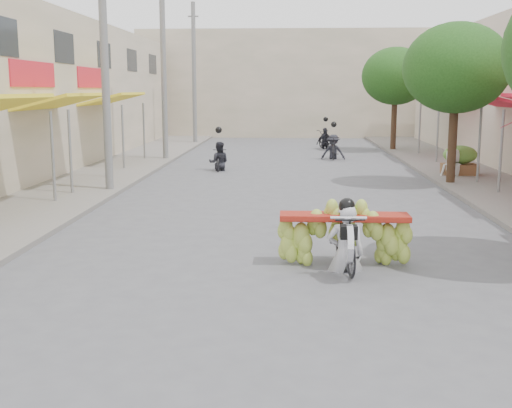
% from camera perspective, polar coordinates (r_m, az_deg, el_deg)
% --- Properties ---
extents(ground, '(120.00, 120.00, 0.00)m').
position_cam_1_polar(ground, '(7.83, 2.01, -13.25)').
color(ground, '#56575C').
rests_on(ground, ground).
extents(sidewalk_left, '(4.00, 60.00, 0.12)m').
position_cam_1_polar(sidewalk_left, '(23.50, -14.64, 2.33)').
color(sidewalk_left, slate).
rests_on(sidewalk_left, ground).
extents(sidewalk_right, '(4.00, 60.00, 0.12)m').
position_cam_1_polar(sidewalk_right, '(23.43, 20.10, 2.02)').
color(sidewalk_right, slate).
rests_on(sidewalk_right, ground).
extents(far_building, '(20.00, 6.00, 7.00)m').
position_cam_1_polar(far_building, '(45.19, 2.92, 10.58)').
color(far_building, '#C1B299').
rests_on(far_building, ground).
extents(utility_pole_mid, '(0.60, 0.24, 8.00)m').
position_cam_1_polar(utility_pole_mid, '(19.99, -13.31, 12.48)').
color(utility_pole_mid, slate).
rests_on(utility_pole_mid, ground).
extents(utility_pole_far, '(0.60, 0.24, 8.00)m').
position_cam_1_polar(utility_pole_far, '(28.74, -8.22, 11.83)').
color(utility_pole_far, slate).
rests_on(utility_pole_far, ground).
extents(utility_pole_back, '(0.60, 0.24, 8.00)m').
position_cam_1_polar(utility_pole_back, '(37.61, -5.52, 11.46)').
color(utility_pole_back, slate).
rests_on(utility_pole_back, ground).
extents(street_tree_mid, '(3.40, 3.40, 5.25)m').
position_cam_1_polar(street_tree_mid, '(21.85, 17.38, 11.43)').
color(street_tree_mid, '#3A2719').
rests_on(street_tree_mid, ground).
extents(street_tree_far, '(3.40, 3.40, 5.25)m').
position_cam_1_polar(street_tree_far, '(33.62, 12.30, 11.03)').
color(street_tree_far, '#3A2719').
rests_on(street_tree_far, ground).
extents(produce_crate_far, '(1.20, 0.88, 1.16)m').
position_cam_1_polar(produce_crate_far, '(24.10, 17.68, 3.93)').
color(produce_crate_far, brown).
rests_on(produce_crate_far, ground).
extents(banana_motorbike, '(2.30, 1.89, 2.18)m').
position_cam_1_polar(banana_motorbike, '(11.33, 7.93, -2.15)').
color(banana_motorbike, black).
rests_on(banana_motorbike, ground).
extents(pedestrian, '(0.97, 0.61, 1.92)m').
position_cam_1_polar(pedestrian, '(23.66, 17.14, 4.74)').
color(pedestrian, silver).
rests_on(pedestrian, ground).
extents(bg_motorbike_a, '(0.81, 1.43, 1.95)m').
position_cam_1_polar(bg_motorbike_a, '(25.08, -3.33, 4.77)').
color(bg_motorbike_a, black).
rests_on(bg_motorbike_a, ground).
extents(bg_motorbike_b, '(1.09, 1.90, 1.95)m').
position_cam_1_polar(bg_motorbike_b, '(29.31, 6.90, 5.57)').
color(bg_motorbike_b, black).
rests_on(bg_motorbike_b, ground).
extents(bg_motorbike_c, '(1.15, 1.85, 1.95)m').
position_cam_1_polar(bg_motorbike_c, '(34.55, 6.19, 6.18)').
color(bg_motorbike_c, black).
rests_on(bg_motorbike_c, ground).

